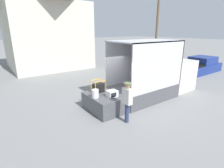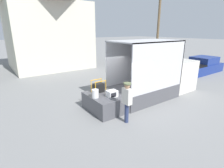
{
  "view_description": "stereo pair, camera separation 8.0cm",
  "coord_description": "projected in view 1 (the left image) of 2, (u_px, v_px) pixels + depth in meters",
  "views": [
    {
      "loc": [
        -5.29,
        -6.8,
        3.91
      ],
      "look_at": [
        -0.49,
        -0.2,
        1.39
      ],
      "focal_mm": 28.0,
      "sensor_mm": 36.0,
      "label": 1
    },
    {
      "loc": [
        -5.23,
        -6.85,
        3.91
      ],
      "look_at": [
        -0.49,
        -0.2,
        1.39
      ],
      "focal_mm": 28.0,
      "sensor_mm": 36.0,
      "label": 2
    }
  ],
  "objects": [
    {
      "name": "worker_person",
      "position": [
        127.0,
        98.0,
        7.43
      ],
      "size": [
        0.33,
        0.44,
        1.83
      ],
      "color": "navy",
      "rests_on": "ground"
    },
    {
      "name": "orange_bucket",
      "position": [
        95.0,
        94.0,
        8.26
      ],
      "size": [
        0.32,
        0.32,
        0.4
      ],
      "color": "silver",
      "rests_on": "tailgate_deck"
    },
    {
      "name": "ground_plane",
      "position": [
        117.0,
        106.0,
        9.39
      ],
      "size": [
        160.0,
        160.0,
        0.0
      ],
      "primitive_type": "plane",
      "color": "gray"
    },
    {
      "name": "utility_pole",
      "position": [
        157.0,
        22.0,
        20.34
      ],
      "size": [
        1.8,
        0.28,
        9.35
      ],
      "color": "brown",
      "rests_on": "ground"
    },
    {
      "name": "box_truck",
      "position": [
        160.0,
        79.0,
        11.03
      ],
      "size": [
        5.98,
        2.17,
        3.38
      ],
      "color": "silver",
      "rests_on": "ground"
    },
    {
      "name": "pickup_truck_blue",
      "position": [
        199.0,
        66.0,
        16.71
      ],
      "size": [
        5.21,
        2.02,
        1.48
      ],
      "color": "navy",
      "rests_on": "ground"
    },
    {
      "name": "microwave",
      "position": [
        112.0,
        94.0,
        8.4
      ],
      "size": [
        0.48,
        0.41,
        0.31
      ],
      "color": "white",
      "rests_on": "tailgate_deck"
    },
    {
      "name": "tailgate_deck",
      "position": [
        105.0,
        102.0,
        8.82
      ],
      "size": [
        1.57,
        2.06,
        0.84
      ],
      "primitive_type": "cube",
      "color": "#4C4C51",
      "rests_on": "ground"
    },
    {
      "name": "portable_generator",
      "position": [
        99.0,
        88.0,
        9.01
      ],
      "size": [
        0.65,
        0.47,
        0.63
      ],
      "color": "black",
      "rests_on": "tailgate_deck"
    },
    {
      "name": "house_backdrop",
      "position": [
        46.0,
        24.0,
        18.27
      ],
      "size": [
        7.98,
        7.49,
        8.88
      ],
      "color": "beige",
      "rests_on": "ground"
    }
  ]
}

